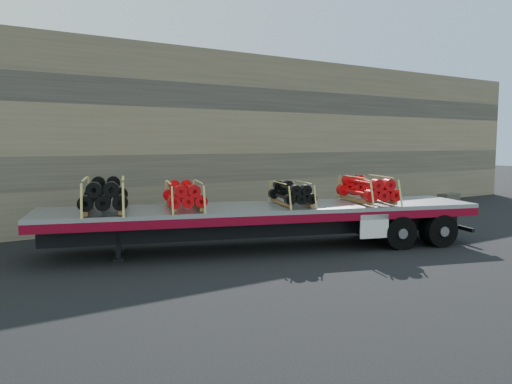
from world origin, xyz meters
TOP-DOWN VIEW (x-y plane):
  - ground at (0.00, 0.00)m, footprint 120.00×120.00m
  - rock_wall at (0.00, 6.50)m, footprint 44.00×3.00m
  - trailer at (0.73, -0.50)m, footprint 13.48×6.66m
  - bundle_front at (-3.68, 0.98)m, footprint 1.98×2.77m
  - bundle_midfront at (-1.57, 0.27)m, footprint 1.68×2.35m
  - bundle_midrear at (1.58, -0.78)m, footprint 1.50×2.10m
  - bundle_rear at (4.02, -1.59)m, footprint 1.80×2.52m

SIDE VIEW (x-z plane):
  - ground at x=0.00m, z-range 0.00..0.00m
  - trailer at x=0.73m, z-range 0.00..1.34m
  - bundle_midrear at x=1.58m, z-range 1.34..2.01m
  - bundle_midfront at x=-1.57m, z-range 1.34..2.09m
  - bundle_rear at x=4.02m, z-range 1.34..2.14m
  - bundle_front at x=-3.68m, z-range 1.34..2.22m
  - rock_wall at x=0.00m, z-range 0.00..7.00m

